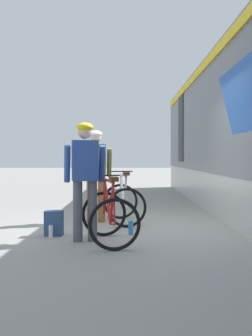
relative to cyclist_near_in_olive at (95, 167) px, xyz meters
The scene contains 8 objects.
ground_plane 1.48m from the cyclist_near_in_olive, 38.62° to the right, with size 80.00×80.00×0.00m, color gray.
cyclist_near_in_olive is the anchor object (origin of this frame).
cyclist_far_in_blue 1.74m from the cyclist_near_in_olive, 90.97° to the right, with size 0.65×0.38×1.76m.
bicycle_near_white 0.85m from the cyclist_near_in_olive, 11.43° to the right, with size 0.84×1.15×0.99m.
bicycle_far_red 2.02m from the cyclist_near_in_olive, 80.00° to the right, with size 0.90×1.19×0.99m.
backpack_on_platform 1.69m from the cyclist_near_in_olive, 113.03° to the right, with size 0.28×0.18×0.40m, color navy.
water_bottle_near_the_bikes 1.69m from the cyclist_near_in_olive, 62.17° to the right, with size 0.08×0.08×0.23m, color #338CCC.
water_bottle_by_the_backpack 1.90m from the cyclist_near_in_olive, 110.68° to the right, with size 0.06×0.06×0.20m, color silver.
Camera 1 is at (-0.24, -7.02, 1.25)m, focal length 42.77 mm.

